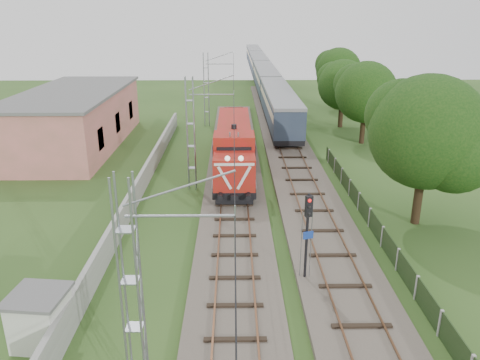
{
  "coord_description": "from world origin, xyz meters",
  "views": [
    {
      "loc": [
        -0.03,
        -19.64,
        12.0
      ],
      "look_at": [
        0.36,
        7.7,
        2.2
      ],
      "focal_mm": 35.0,
      "sensor_mm": 36.0,
      "label": 1
    }
  ],
  "objects_px": {
    "locomotive": "(234,146)",
    "coach_rake": "(262,70)",
    "relay_hut": "(40,318)",
    "signal_post": "(308,223)"
  },
  "relations": [
    {
      "from": "coach_rake",
      "to": "relay_hut",
      "type": "bearing_deg",
      "value": -100.07
    },
    {
      "from": "signal_post",
      "to": "relay_hut",
      "type": "bearing_deg",
      "value": -159.33
    },
    {
      "from": "locomotive",
      "to": "relay_hut",
      "type": "distance_m",
      "value": 21.81
    },
    {
      "from": "signal_post",
      "to": "relay_hut",
      "type": "height_order",
      "value": "signal_post"
    },
    {
      "from": "locomotive",
      "to": "signal_post",
      "type": "bearing_deg",
      "value": -78.69
    },
    {
      "from": "locomotive",
      "to": "coach_rake",
      "type": "distance_m",
      "value": 49.59
    },
    {
      "from": "coach_rake",
      "to": "signal_post",
      "type": "bearing_deg",
      "value": -91.49
    },
    {
      "from": "locomotive",
      "to": "coach_rake",
      "type": "xyz_separation_m",
      "value": [
        5.0,
        49.34,
        0.35
      ]
    },
    {
      "from": "locomotive",
      "to": "signal_post",
      "type": "distance_m",
      "value": 16.81
    },
    {
      "from": "locomotive",
      "to": "coach_rake",
      "type": "height_order",
      "value": "locomotive"
    }
  ]
}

